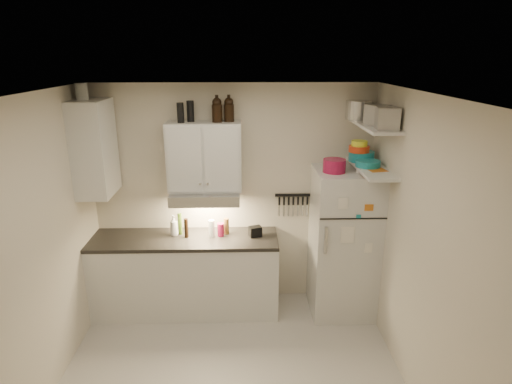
{
  "coord_description": "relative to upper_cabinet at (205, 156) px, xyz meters",
  "views": [
    {
      "loc": [
        0.13,
        -3.24,
        2.89
      ],
      "look_at": [
        0.25,
        0.9,
        1.55
      ],
      "focal_mm": 30.0,
      "sensor_mm": 36.0,
      "label": 1
    }
  ],
  "objects": [
    {
      "name": "dutch_oven",
      "position": [
        1.38,
        -0.23,
        -0.06
      ],
      "size": [
        0.31,
        0.31,
        0.14
      ],
      "primitive_type": "cylinder",
      "rotation": [
        0.0,
        0.0,
        0.33
      ],
      "color": "maroon",
      "rests_on": "fridge"
    },
    {
      "name": "tin_a",
      "position": [
        1.76,
        -0.34,
        0.49
      ],
      "size": [
        0.25,
        0.24,
        0.2
      ],
      "primitive_type": "cube",
      "rotation": [
        0.0,
        0.0,
        0.36
      ],
      "color": "#AAAAAD",
      "rests_on": "shelf_hi"
    },
    {
      "name": "bowl_orange",
      "position": [
        1.67,
        -0.09,
        0.09
      ],
      "size": [
        0.22,
        0.22,
        0.07
      ],
      "primitive_type": "cylinder",
      "color": "red",
      "rests_on": "bowl_teal"
    },
    {
      "name": "bowl_yellow",
      "position": [
        1.67,
        -0.09,
        0.15
      ],
      "size": [
        0.17,
        0.17,
        0.06
      ],
      "primitive_type": "cylinder",
      "color": "yellow",
      "rests_on": "bowl_orange"
    },
    {
      "name": "ceiling",
      "position": [
        0.3,
        -1.33,
        0.78
      ],
      "size": [
        3.2,
        3.0,
        0.02
      ],
      "primitive_type": "cube",
      "color": "white",
      "rests_on": "ground"
    },
    {
      "name": "base_cabinet",
      "position": [
        -0.25,
        -0.14,
        -1.39
      ],
      "size": [
        2.1,
        0.6,
        0.88
      ],
      "primitive_type": "cube",
      "color": "silver",
      "rests_on": "floor"
    },
    {
      "name": "oil_bottle",
      "position": [
        -0.31,
        -0.03,
        -0.78
      ],
      "size": [
        0.06,
        0.06,
        0.25
      ],
      "primitive_type": "cylinder",
      "rotation": [
        0.0,
        0.0,
        -0.24
      ],
      "color": "#3C5816",
      "rests_on": "countertop"
    },
    {
      "name": "plates",
      "position": [
        1.72,
        -0.3,
        -0.02
      ],
      "size": [
        0.31,
        0.31,
        0.06
      ],
      "primitive_type": "cylinder",
      "rotation": [
        0.0,
        0.0,
        0.25
      ],
      "color": "teal",
      "rests_on": "shelf_lo"
    },
    {
      "name": "countertop",
      "position": [
        -0.25,
        -0.14,
        -0.93
      ],
      "size": [
        2.1,
        0.62,
        0.04
      ],
      "primitive_type": "cube",
      "color": "black",
      "rests_on": "base_cabinet"
    },
    {
      "name": "soap_bottle",
      "position": [
        -0.37,
        -0.07,
        -0.77
      ],
      "size": [
        0.14,
        0.14,
        0.27
      ],
      "primitive_type": "imported",
      "rotation": [
        0.0,
        0.0,
        0.43
      ],
      "color": "silver",
      "rests_on": "countertop"
    },
    {
      "name": "tin_b",
      "position": [
        1.78,
        -0.59,
        0.49
      ],
      "size": [
        0.23,
        0.23,
        0.2
      ],
      "primitive_type": "cube",
      "rotation": [
        0.0,
        0.0,
        -0.12
      ],
      "color": "#AAAAAD",
      "rests_on": "shelf_hi"
    },
    {
      "name": "thermos_b",
      "position": [
        -0.23,
        -0.05,
        0.48
      ],
      "size": [
        0.08,
        0.08,
        0.21
      ],
      "primitive_type": "cylinder",
      "rotation": [
        0.0,
        0.0,
        -0.18
      ],
      "color": "black",
      "rests_on": "upper_cabinet"
    },
    {
      "name": "side_jar",
      "position": [
        -1.2,
        -0.13,
        0.71
      ],
      "size": [
        0.13,
        0.13,
        0.17
      ],
      "primitive_type": "cylinder",
      "rotation": [
        0.0,
        0.0,
        -0.08
      ],
      "color": "silver",
      "rests_on": "side_cabinet"
    },
    {
      "name": "stock_pot",
      "position": [
        1.67,
        0.06,
        0.49
      ],
      "size": [
        0.32,
        0.32,
        0.2
      ],
      "primitive_type": "cylinder",
      "rotation": [
        0.0,
        0.0,
        0.18
      ],
      "color": "silver",
      "rests_on": "shelf_hi"
    },
    {
      "name": "pepper_mill",
      "position": [
        0.22,
        -0.04,
        -0.81
      ],
      "size": [
        0.07,
        0.07,
        0.19
      ],
      "primitive_type": "cylinder",
      "rotation": [
        0.0,
        0.0,
        -0.29
      ],
      "color": "brown",
      "rests_on": "countertop"
    },
    {
      "name": "growler_a",
      "position": [
        0.15,
        -0.01,
        0.51
      ],
      "size": [
        0.14,
        0.14,
        0.26
      ],
      "primitive_type": null,
      "rotation": [
        0.0,
        0.0,
        -0.33
      ],
      "color": "black",
      "rests_on": "upper_cabinet"
    },
    {
      "name": "growler_b",
      "position": [
        0.27,
        0.02,
        0.51
      ],
      "size": [
        0.12,
        0.12,
        0.26
      ],
      "primitive_type": null,
      "rotation": [
        0.0,
        0.0,
        -0.05
      ],
      "color": "black",
      "rests_on": "upper_cabinet"
    },
    {
      "name": "range_hood",
      "position": [
        0.0,
        -0.06,
        -0.44
      ],
      "size": [
        0.76,
        0.46,
        0.12
      ],
      "primitive_type": "cube",
      "color": "silver",
      "rests_on": "back_wall"
    },
    {
      "name": "clear_bottle",
      "position": [
        0.06,
        -0.11,
        -0.81
      ],
      "size": [
        0.08,
        0.08,
        0.2
      ],
      "primitive_type": "cylinder",
      "rotation": [
        0.0,
        0.0,
        -0.33
      ],
      "color": "silver",
      "rests_on": "countertop"
    },
    {
      "name": "fridge",
      "position": [
        1.55,
        -0.18,
        -0.98
      ],
      "size": [
        0.7,
        0.68,
        1.7
      ],
      "primitive_type": "cube",
      "color": "silver",
      "rests_on": "floor"
    },
    {
      "name": "left_wall",
      "position": [
        -1.31,
        -1.33,
        -0.53
      ],
      "size": [
        0.02,
        3.0,
        2.6
      ],
      "primitive_type": "cube",
      "color": "beige",
      "rests_on": "ground"
    },
    {
      "name": "caddy",
      "position": [
        0.55,
        -0.11,
        -0.85
      ],
      "size": [
        0.16,
        0.13,
        0.12
      ],
      "primitive_type": "cube",
      "rotation": [
        0.0,
        0.0,
        0.33
      ],
      "color": "black",
      "rests_on": "countertop"
    },
    {
      "name": "right_wall",
      "position": [
        1.91,
        -1.33,
        -0.53
      ],
      "size": [
        0.02,
        3.0,
        2.6
      ],
      "primitive_type": "cube",
      "color": "beige",
      "rests_on": "ground"
    },
    {
      "name": "upper_cabinet",
      "position": [
        0.0,
        0.0,
        0.0
      ],
      "size": [
        0.8,
        0.33,
        0.75
      ],
      "primitive_type": "cube",
      "color": "silver",
      "rests_on": "back_wall"
    },
    {
      "name": "book_stack",
      "position": [
        1.77,
        -0.41,
        -0.09
      ],
      "size": [
        0.22,
        0.26,
        0.08
      ],
      "primitive_type": "cube",
      "rotation": [
        0.0,
        0.0,
        0.21
      ],
      "color": "#C26518",
      "rests_on": "fridge"
    },
    {
      "name": "back_wall",
      "position": [
        0.3,
        0.18,
        -0.53
      ],
      "size": [
        3.2,
        0.02,
        2.6
      ],
      "primitive_type": "cube",
      "color": "beige",
      "rests_on": "ground"
    },
    {
      "name": "bowl_teal",
      "position": [
        1.71,
        -0.06,
        0.01
      ],
      "size": [
        0.28,
        0.28,
        0.11
      ],
      "primitive_type": "cylinder",
      "color": "teal",
      "rests_on": "shelf_lo"
    },
    {
      "name": "side_cabinet",
      "position": [
        -1.14,
        -0.14,
        0.12
      ],
      "size": [
        0.33,
        0.55,
        1.0
      ],
      "primitive_type": "cube",
      "color": "silver",
      "rests_on": "left_wall"
    },
    {
      "name": "red_jar",
      "position": [
        0.16,
        -0.1,
        -0.83
      ],
      "size": [
        0.09,
        0.09,
        0.15
      ],
      "primitive_type": "cylinder",
      "rotation": [
        0.0,
        0.0,
        -0.2
      ],
      "color": "maroon",
      "rests_on": "countertop"
    },
    {
      "name": "vinegar_bottle",
      "position": [
        -0.22,
        -0.12,
        -0.79
      ],
      "size": [
        0.06,
        0.06,
        0.22
      ],
      "primitive_type": "cylinder",
      "rotation": [
        0.0,
        0.0,
        -0.29
      ],
      "color": "black",
      "rests_on": "countertop"
    },
    {
      "name": "thermos_a",
      "position": [
        -0.14,
        0.03,
        0.49
      ],
      "size": [
        0.1,
        0.1,
        0.22
      ],
      "primitive_type": "cylinder",
      "rotation": [
        0.0,
        0.0,
        0.42
      ],
      "color": "black",
      "rests_on": "upper_cabinet"
    },
    {
      "name": "shelf_hi",
      "position": [
        1.75,
        -0.31,
        0.38
      ],
      "size": [
        0.3,
        0.95,
        0.03
      ],
      "primitive_type": "cube",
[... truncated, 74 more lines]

